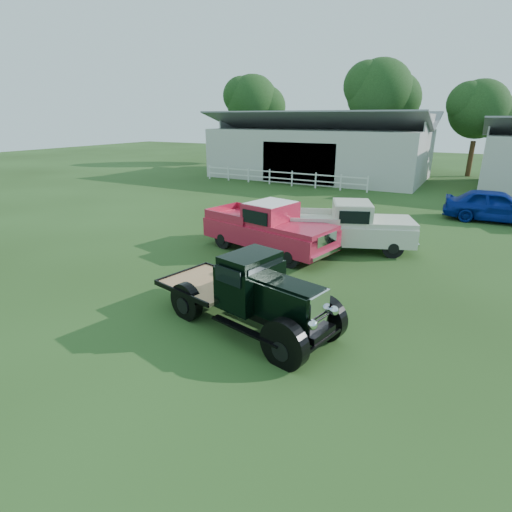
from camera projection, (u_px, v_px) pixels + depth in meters
The scene contains 10 objects.
ground at pixel (231, 299), 12.17m from camera, with size 120.00×120.00×0.00m, color #203613.
shed_left at pixel (320, 145), 35.89m from camera, with size 18.80×10.20×5.60m, color #B5B5B5, non-canonical shape.
fence_rail at pixel (281, 178), 32.13m from camera, with size 14.20×0.16×1.20m, color white, non-canonical shape.
tree_a at pixel (252, 116), 45.90m from camera, with size 6.30×6.30×10.50m, color black, non-canonical shape.
tree_b at pixel (378, 111), 40.13m from camera, with size 6.90×6.90×11.50m, color black, non-canonical shape.
tree_c at pixel (476, 125), 35.59m from camera, with size 5.40×5.40×9.00m, color black, non-canonical shape.
vintage_flatbed at pixel (248, 290), 10.30m from camera, with size 5.13×2.03×2.03m, color black, non-canonical shape.
red_pickup at pixel (268, 227), 16.11m from camera, with size 5.71×2.19×2.08m, color #B61D3A, non-canonical shape.
white_pickup at pixel (348, 226), 16.39m from camera, with size 5.36×2.08×1.97m, color beige, non-canonical shape.
misc_car_blue at pixel (495, 206), 20.87m from camera, with size 1.99×4.94×1.68m, color navy.
Camera 1 is at (6.04, -9.29, 5.26)m, focal length 28.00 mm.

